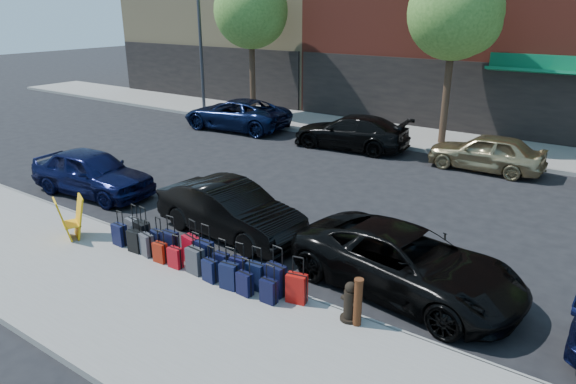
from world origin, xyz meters
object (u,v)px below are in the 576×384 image
Objects in this scene: tree_center at (458,15)px; car_far_2 at (486,152)px; bollard at (358,301)px; car_near_0 at (92,172)px; car_near_1 at (230,210)px; suitcase_front_5 at (204,254)px; car_near_2 at (406,262)px; car_far_1 at (351,132)px; display_rack at (71,218)px; tree_left at (253,13)px; car_far_0 at (236,114)px; fire_hydrant at (350,303)px; streetlight at (202,28)px.

tree_center reaches higher than car_far_2.
car_far_2 reaches higher than bollard.
tree_center reaches higher than car_near_0.
car_near_1 is at bearing -97.16° from tree_center.
car_near_2 is (4.05, 1.86, 0.21)m from suitcase_front_5.
tree_center reaches higher than car_far_1.
car_far_1 is (-2.51, 11.54, 0.25)m from suitcase_front_5.
display_rack is at bearing -166.34° from suitcase_front_5.
car_near_1 is (8.95, -12.34, -4.70)m from tree_left.
suitcase_front_5 is 14.58m from car_far_0.
car_near_2 is at bearing -74.75° from tree_center.
car_near_0 reaches higher than car_near_2.
car_near_0 reaches higher than suitcase_front_5.
car_near_0 is (-2.72, 2.56, 0.06)m from display_rack.
suitcase_front_5 is 2.12m from car_near_1.
tree_center is 1.69× the size of car_near_1.
car_far_2 is at bearing 85.58° from display_rack.
car_far_0 is at bearing -95.19° from car_far_1.
fire_hydrant is at bearing 30.97° from display_rack.
car_near_0 is at bearing 98.04° from car_near_2.
car_far_1 reaches higher than display_rack.
suitcase_front_5 is 1.29× the size of fire_hydrant.
bollard is 0.23× the size of car_far_2.
tree_center is 6.77× the size of display_rack.
display_rack is 0.20× the size of car_far_0.
car_far_0 is at bearing 60.73° from car_near_2.
car_near_1 is (11.89, -11.64, -3.95)m from streetlight.
car_far_2 is (15.84, -1.91, -3.96)m from streetlight.
car_near_0 is at bearing -120.24° from tree_center.
streetlight is at bearing -97.63° from car_far_2.
suitcase_front_5 is 0.19× the size of car_far_0.
car_far_0 reaches higher than car_far_1.
suitcase_front_5 is (-0.67, -14.25, -4.94)m from tree_center.
car_near_0 reaches higher than car_far_1.
tree_center is 1.46× the size of car_far_1.
fire_hydrant is at bearing -104.76° from car_near_0.
car_far_1 reaches higher than car_near_2.
tree_left reaches higher than car_far_0.
fire_hydrant is 4.96m from car_near_1.
fire_hydrant is at bearing 2.81° from suitcase_front_5.
car_near_1 reaches higher than display_rack.
tree_left is at bearing 149.77° from fire_hydrant.
tree_left reaches higher than suitcase_front_5.
display_rack reaches higher than suitcase_front_5.
car_far_0 is at bearing -70.65° from tree_left.
suitcase_front_5 is 3.71m from fire_hydrant.
car_near_1 reaches higher than suitcase_front_5.
car_far_1 is at bearing -20.34° from tree_left.
streetlight is 9.97× the size of fire_hydrant.
fire_hydrant is 0.16× the size of car_near_2.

